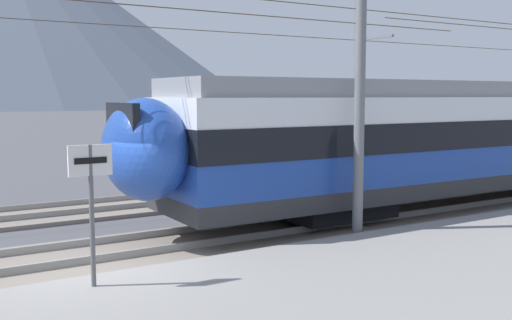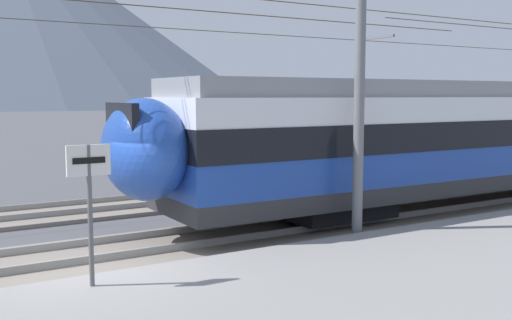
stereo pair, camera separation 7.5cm
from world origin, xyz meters
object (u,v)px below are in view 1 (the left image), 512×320
Objects in this scene: catenary_mast_mid at (356,82)px; platform_sign at (91,183)px; catenary_mast_far_side at (358,75)px; train_near_platform at (497,134)px.

platform_sign is (-6.38, -1.03, -1.71)m from catenary_mast_mid.
catenary_mast_far_side is at bearing 48.77° from catenary_mast_mid.
catenary_mast_far_side reaches higher than platform_sign.
catenary_mast_mid is 17.12× the size of platform_sign.
platform_sign is at bearing -168.48° from train_near_platform.
catenary_mast_far_side is 17.33m from platform_sign.
catenary_mast_mid reaches higher than platform_sign.
train_near_platform is at bearing 11.52° from platform_sign.
train_near_platform is 0.64× the size of catenary_mast_mid.
catenary_mast_mid reaches higher than train_near_platform.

